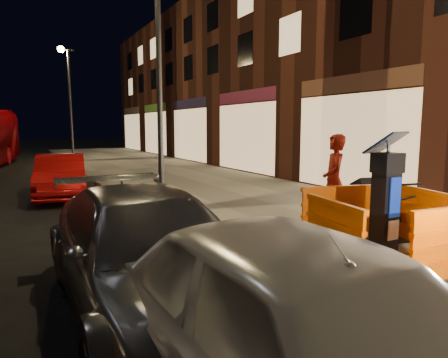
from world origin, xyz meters
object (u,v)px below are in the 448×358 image
barrier_kerbside (333,238)px  barrier_bldgside (427,222)px  barrier_front (448,247)px  car_silver (150,308)px  car_red (62,197)px  man (334,181)px  stroller (379,209)px  parking_kiosk (385,202)px  barrier_back (336,216)px

barrier_kerbside → barrier_bldgside: 1.90m
barrier_front → car_silver: 3.64m
barrier_front → barrier_kerbside: bearing=140.6°
car_red → man: size_ratio=2.13×
man → stroller: (0.20, -0.90, -0.39)m
barrier_bldgside → man: bearing=18.2°
parking_kiosk → man: man is taller
barrier_bldgside → car_silver: bearing=96.5°
man → car_silver: bearing=-37.9°
car_silver → stroller: 4.34m
man → barrier_front: bearing=17.8°
barrier_kerbside → man: 2.55m
barrier_bldgside → car_red: bearing=39.1°
barrier_kerbside → car_silver: (-2.34, 0.45, -0.64)m
barrier_back → car_red: bearing=127.2°
car_silver → car_red: (-0.10, 8.26, 0.00)m
barrier_front → barrier_back: size_ratio=1.00×
barrier_front → barrier_back: same height
barrier_front → stroller: 2.13m
barrier_back → man: bearing=62.8°
barrier_kerbside → parking_kiosk: bearing=-81.4°
stroller → car_silver: bearing=-160.3°
barrier_back → barrier_bldgside: (0.95, -0.95, 0.00)m
barrier_kerbside → barrier_bldgside: (1.90, 0.00, 0.00)m
barrier_bldgside → car_silver: 4.31m
barrier_front → barrier_back: bearing=95.6°
parking_kiosk → car_red: 9.41m
car_red → parking_kiosk: bearing=-61.6°
barrier_kerbside → man: (1.72, 1.84, 0.41)m
barrier_back → barrier_kerbside: size_ratio=1.00×
barrier_bldgside → stroller: bearing=11.4°
barrier_bldgside → barrier_kerbside: bearing=102.6°
barrier_back → barrier_kerbside: 1.34m
parking_kiosk → barrier_back: bearing=100.6°
barrier_back → barrier_kerbside: bearing=-121.4°
barrier_kerbside → car_red: (-2.45, 8.72, -0.64)m
car_silver → stroller: size_ratio=4.59×
car_silver → man: 4.42m
parking_kiosk → barrier_bldgside: bearing=10.6°
barrier_front → barrier_bldgside: bearing=50.6°
barrier_bldgside → car_red: barrier_bldgside is taller
car_red → barrier_back: bearing=-59.3°
car_red → barrier_front: bearing=-63.6°
stroller → man: bearing=115.7°
barrier_bldgside → barrier_front: bearing=147.6°
parking_kiosk → barrier_front: parking_kiosk is taller
barrier_bldgside → stroller: size_ratio=1.24×
barrier_front → car_red: 10.27m
barrier_bldgside → stroller: stroller is taller
barrier_back → stroller: stroller is taller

